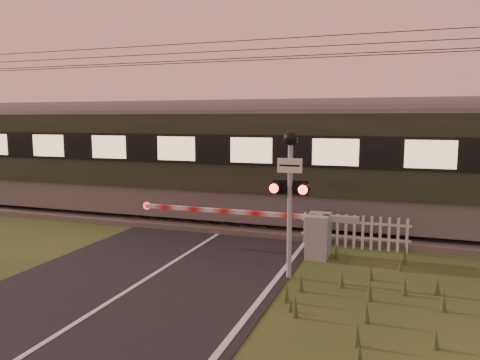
% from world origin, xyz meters
% --- Properties ---
extents(ground, '(160.00, 160.00, 0.00)m').
position_xyz_m(ground, '(0.00, 0.00, 0.00)').
color(ground, '#274018').
rests_on(ground, ground).
extents(road, '(6.00, 140.00, 0.03)m').
position_xyz_m(road, '(0.02, -0.23, 0.01)').
color(road, black).
rests_on(road, ground).
extents(track_bed, '(140.00, 3.40, 0.39)m').
position_xyz_m(track_bed, '(0.00, 6.50, 0.07)').
color(track_bed, '#47423D').
rests_on(track_bed, ground).
extents(overhead_wires, '(120.00, 0.62, 0.62)m').
position_xyz_m(overhead_wires, '(0.00, 6.50, 5.72)').
color(overhead_wires, black).
rests_on(overhead_wires, ground).
extents(boom_gate, '(6.18, 0.87, 1.15)m').
position_xyz_m(boom_gate, '(3.08, 3.49, 0.63)').
color(boom_gate, gray).
rests_on(boom_gate, ground).
extents(crossing_signal, '(0.84, 0.35, 3.31)m').
position_xyz_m(crossing_signal, '(2.98, 1.65, 2.28)').
color(crossing_signal, gray).
rests_on(crossing_signal, ground).
extents(picket_fence, '(2.98, 0.08, 0.94)m').
position_xyz_m(picket_fence, '(4.14, 4.60, 0.47)').
color(picket_fence, silver).
rests_on(picket_fence, ground).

